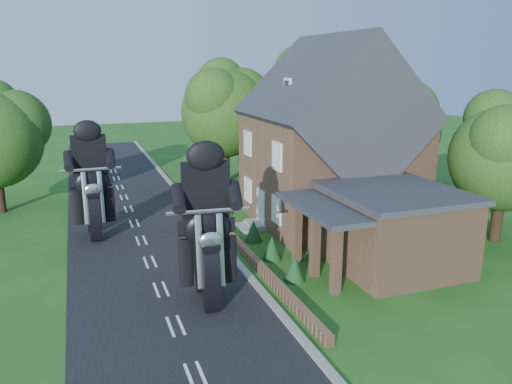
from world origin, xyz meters
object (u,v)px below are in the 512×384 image
object	(u,v)px
motorcycle_lead	(208,279)
motorcycle_follow	(95,220)
house	(330,144)
garden_wall	(229,234)
annex	(389,226)

from	to	relation	value
motorcycle_lead	motorcycle_follow	xyz separation A→B (m)	(-3.62, 9.05, -0.01)
house	motorcycle_lead	bearing A→B (deg)	-139.64
garden_wall	motorcycle_lead	distance (m)	7.24
house	motorcycle_lead	distance (m)	12.29
house	garden_wall	bearing A→B (deg)	-170.83
house	motorcycle_follow	size ratio (longest dim) A/B	5.29
house	annex	distance (m)	7.30
garden_wall	house	bearing A→B (deg)	9.17
house	motorcycle_lead	size ratio (longest dim) A/B	5.22
garden_wall	motorcycle_lead	size ratio (longest dim) A/B	11.21
garden_wall	motorcycle_lead	xyz separation A→B (m)	(-2.80, -6.64, 0.71)
annex	motorcycle_lead	size ratio (longest dim) A/B	3.59
annex	motorcycle_lead	world-z (taller)	annex
motorcycle_lead	house	bearing A→B (deg)	-134.11
annex	house	bearing A→B (deg)	84.76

